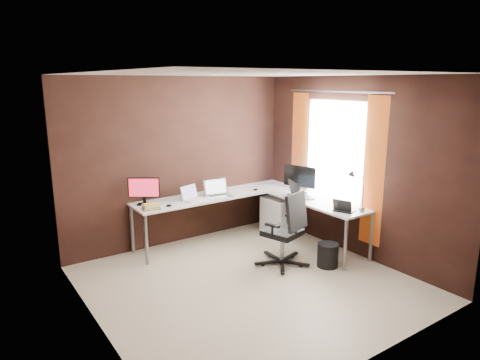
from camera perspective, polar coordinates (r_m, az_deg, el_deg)
name	(u,v)px	position (r m, az deg, el deg)	size (l,w,h in m)	color
room	(269,178)	(5.22, 3.92, 0.33)	(3.60, 3.60, 2.50)	#BAAF91
desk	(254,201)	(6.41, 1.94, -2.75)	(2.65, 2.25, 0.73)	white
drawer_pedestal	(279,216)	(6.95, 5.27, -4.78)	(0.42, 0.50, 0.60)	white
monitor_left	(144,189)	(6.12, -12.68, -1.22)	(0.38, 0.27, 0.39)	black
monitor_right	(300,178)	(6.61, 7.96, 0.30)	(0.22, 0.51, 0.44)	black
laptop_white	(192,196)	(6.30, -6.47, -2.20)	(0.35, 0.30, 0.20)	white
laptop_silver	(217,192)	(6.46, -3.04, -1.67)	(0.40, 0.31, 0.25)	silver
laptop_black_big	(298,194)	(6.43, 7.79, -1.84)	(0.39, 0.46, 0.26)	black
laptop_black_small	(343,209)	(5.85, 13.59, -3.73)	(0.26, 0.30, 0.18)	black
book_stack	(151,207)	(5.92, -11.75, -3.51)	(0.27, 0.24, 0.07)	#A87E5A
mouse_left	(169,206)	(5.99, -9.46, -3.39)	(0.09, 0.05, 0.03)	black
mouse_corner	(255,190)	(6.77, 2.08, -1.29)	(0.09, 0.05, 0.03)	black
desk_lamp	(356,186)	(5.83, 15.23, -0.81)	(0.18, 0.21, 0.55)	slate
office_chair	(284,244)	(5.82, 5.95, -8.43)	(0.57, 0.60, 1.02)	black
wastebasket	(328,255)	(5.90, 11.62, -9.78)	(0.28, 0.28, 0.32)	black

